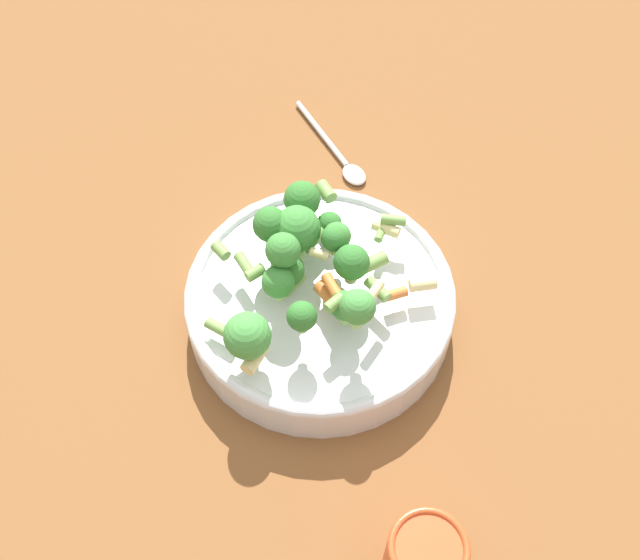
{
  "coord_description": "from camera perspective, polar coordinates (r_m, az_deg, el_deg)",
  "views": [
    {
      "loc": [
        0.42,
        -0.01,
        0.69
      ],
      "look_at": [
        0.0,
        0.0,
        0.07
      ],
      "focal_mm": 42.0,
      "sensor_mm": 36.0,
      "label": 1
    }
  ],
  "objects": [
    {
      "name": "pasta_salad",
      "position": [
        0.73,
        -1.35,
        1.31
      ],
      "size": [
        0.22,
        0.23,
        0.08
      ],
      "color": "#8CB766",
      "rests_on": "bowl"
    },
    {
      "name": "bowl",
      "position": [
        0.78,
        -0.0,
        -1.7
      ],
      "size": [
        0.28,
        0.28,
        0.05
      ],
      "color": "silver",
      "rests_on": "ground_plane"
    },
    {
      "name": "spoon",
      "position": [
        0.95,
        1.59,
        9.31
      ],
      "size": [
        0.15,
        0.09,
        0.01
      ],
      "rotation": [
        0.0,
        0.0,
        6.78
      ],
      "color": "silver",
      "rests_on": "ground_plane"
    },
    {
      "name": "ground_plane",
      "position": [
        0.81,
        -0.0,
        -2.8
      ],
      "size": [
        3.0,
        3.0,
        0.0
      ],
      "primitive_type": "plane",
      "color": "brown"
    }
  ]
}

